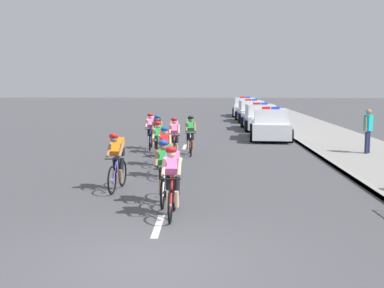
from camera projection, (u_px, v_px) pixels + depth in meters
name	position (u px, v px, depth m)	size (l,w,h in m)	color
ground_plane	(145.00, 264.00, 7.78)	(160.00, 160.00, 0.00)	#4C4C51
sidewalk_slab	(350.00, 146.00, 21.46)	(3.87, 60.00, 0.12)	gray
kerb_edge	(306.00, 146.00, 21.51)	(0.16, 60.00, 0.13)	#9E9E99
lane_markings_centre	(172.00, 184.00, 13.81)	(0.14, 17.60, 0.01)	white
cyclist_lead	(172.00, 180.00, 10.42)	(0.42, 1.72, 1.56)	black
cyclist_second	(165.00, 170.00, 11.53)	(0.42, 1.72, 1.56)	black
cyclist_third	(117.00, 160.00, 12.97)	(0.45, 1.72, 1.56)	black
cyclist_fourth	(165.00, 151.00, 14.75)	(0.45, 1.72, 1.56)	black
cyclist_fifth	(159.00, 143.00, 16.79)	(0.42, 1.72, 1.56)	black
cyclist_sixth	(174.00, 137.00, 18.47)	(0.43, 1.72, 1.56)	black
cyclist_seventh	(157.00, 133.00, 19.75)	(0.45, 1.72, 1.56)	black
cyclist_eighth	(151.00, 130.00, 20.94)	(0.43, 1.72, 1.56)	black
cyclist_ninth	(190.00, 134.00, 19.34)	(0.43, 1.72, 1.56)	black
police_car_nearest	(270.00, 125.00, 24.60)	(2.28, 4.53, 1.59)	silver
police_car_second	(260.00, 118.00, 29.49)	(2.05, 4.42, 1.59)	silver
police_car_third	(251.00, 112.00, 35.42)	(2.10, 4.45, 1.59)	silver
police_car_furthest	(245.00, 108.00, 40.98)	(2.21, 4.50, 1.59)	silver
spectator_middle	(368.00, 128.00, 18.86)	(0.40, 0.45, 1.68)	#23284C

